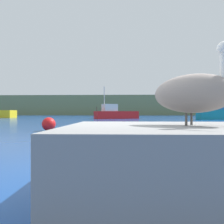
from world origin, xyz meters
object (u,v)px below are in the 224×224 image
Objects in this scene: pelican at (194,92)px; mooring_buoy at (49,124)px; fishing_boat_teal at (215,113)px; fishing_boat_red at (115,113)px.

mooring_buoy is at bearing 152.74° from pelican.
fishing_boat_teal is (12.19, 32.31, -0.35)m from pelican.
fishing_boat_red is at bearing 130.52° from pelican.
mooring_buoy is (-17.19, -21.83, -0.57)m from fishing_boat_teal.
fishing_boat_teal is at bearing 51.78° from mooring_buoy.
mooring_buoy is (-2.94, -25.08, -0.44)m from fishing_boat_red.
pelican is 35.62m from fishing_boat_red.
pelican is 0.18× the size of fishing_boat_red.
fishing_boat_red reaches higher than fishing_boat_teal.
mooring_buoy is (-5.00, 10.47, -0.92)m from pelican.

